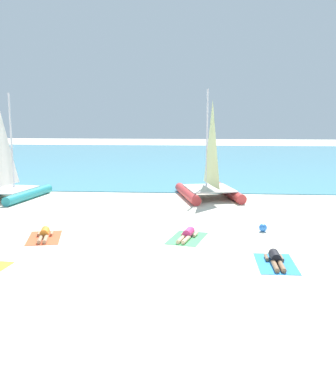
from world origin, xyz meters
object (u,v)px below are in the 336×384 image
(sunbather_center_right, at_px, (187,234))
(beach_ball, at_px, (263,228))
(sailboat_red, at_px, (209,182))
(sunbather_center_left, at_px, (44,234))
(towel_rightmost, at_px, (276,264))
(towel_center_right, at_px, (187,238))
(sunbather_rightmost, at_px, (276,259))
(towel_center_left, at_px, (44,238))
(sailboat_teal, at_px, (8,183))

(sunbather_center_right, bearing_deg, beach_ball, 34.69)
(sailboat_red, height_order, sunbather_center_left, sailboat_red)
(sunbather_center_left, relative_size, towel_rightmost, 0.82)
(towel_center_right, xyz_separation_m, sunbather_center_right, (0.02, 0.07, 0.13))
(sunbather_rightmost, bearing_deg, sunbather_center_left, 163.94)
(towel_center_left, distance_m, sunbather_center_left, 0.14)
(sailboat_red, bearing_deg, beach_ball, -87.97)
(sailboat_teal, height_order, beach_ball, sailboat_teal)
(sailboat_red, bearing_deg, towel_rightmost, -93.93)
(towel_center_right, distance_m, beach_ball, 3.02)
(towel_center_left, height_order, sunbather_rightmost, sunbather_rightmost)
(towel_rightmost, bearing_deg, towel_center_right, 136.62)
(sunbather_rightmost, bearing_deg, sailboat_teal, 142.21)
(beach_ball, bearing_deg, sailboat_teal, 154.95)
(sailboat_red, relative_size, sunbather_rightmost, 3.61)
(towel_center_left, relative_size, beach_ball, 6.29)
(towel_center_right, xyz_separation_m, sunbather_rightmost, (2.68, -2.47, 0.13))
(sunbather_center_left, height_order, sunbather_rightmost, same)
(sailboat_red, xyz_separation_m, towel_rightmost, (1.83, -10.48, -0.83))
(sailboat_teal, height_order, towel_center_left, sailboat_teal)
(sunbather_center_left, xyz_separation_m, towel_center_right, (5.04, 0.28, -0.13))
(sunbather_center_left, xyz_separation_m, sunbather_center_right, (5.06, 0.35, 0.00))
(towel_center_left, height_order, beach_ball, beach_ball)
(sunbather_center_right, distance_m, sunbather_rightmost, 3.68)
(sailboat_red, xyz_separation_m, towel_center_right, (-0.86, -7.95, -0.83))
(towel_center_left, relative_size, sunbather_center_right, 1.22)
(towel_center_right, height_order, towel_rightmost, same)
(towel_center_left, height_order, sunbather_center_right, sunbather_center_right)
(sailboat_red, distance_m, sailboat_teal, 10.42)
(sailboat_teal, distance_m, sunbather_rightmost, 15.40)
(sunbather_rightmost, height_order, beach_ball, sunbather_rightmost)
(towel_center_left, relative_size, sunbather_center_left, 1.22)
(towel_rightmost, height_order, beach_ball, beach_ball)
(sunbather_center_left, distance_m, sunbather_rightmost, 8.03)
(towel_center_right, relative_size, beach_ball, 6.29)
(sailboat_red, xyz_separation_m, sunbather_rightmost, (1.83, -10.42, -0.71))
(towel_rightmost, bearing_deg, sunbather_center_left, 163.72)
(sailboat_red, height_order, towel_rightmost, sailboat_red)
(sunbather_center_right, bearing_deg, sailboat_red, 97.06)
(sunbather_center_right, xyz_separation_m, towel_rightmost, (2.67, -2.60, -0.13))
(sailboat_red, distance_m, towel_center_right, 8.04)
(sailboat_red, bearing_deg, towel_center_right, -109.97)
(towel_rightmost, bearing_deg, sunbather_rightmost, 90.24)
(towel_center_right, height_order, sunbather_center_right, sunbather_center_right)
(sailboat_teal, bearing_deg, sunbather_center_left, -49.28)
(towel_center_left, xyz_separation_m, beach_ball, (7.81, 1.50, 0.15))
(towel_center_left, xyz_separation_m, sunbather_rightmost, (7.71, -2.12, 0.13))
(sunbather_center_right, bearing_deg, sailboat_teal, 157.46)
(sailboat_red, xyz_separation_m, sailboat_teal, (-10.37, -1.04, -0.03))
(sailboat_red, distance_m, towel_center_left, 10.20)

